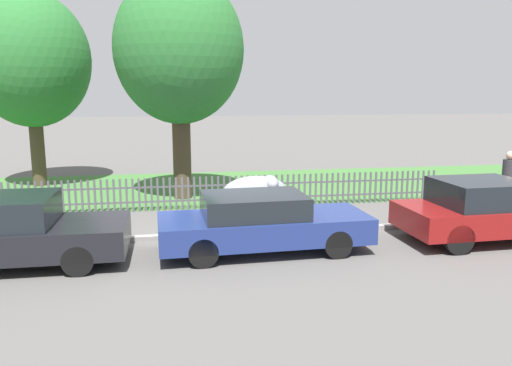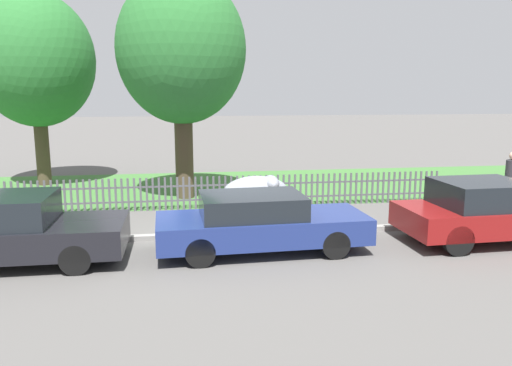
{
  "view_description": "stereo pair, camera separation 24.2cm",
  "coord_description": "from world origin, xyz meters",
  "px_view_note": "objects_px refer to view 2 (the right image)",
  "views": [
    {
      "loc": [
        -1.18,
        -11.26,
        3.4
      ],
      "look_at": [
        0.88,
        1.07,
        1.1
      ],
      "focal_mm": 35.0,
      "sensor_mm": 36.0,
      "label": 1
    },
    {
      "loc": [
        -0.95,
        -11.3,
        3.4
      ],
      "look_at": [
        0.88,
        1.07,
        1.1
      ],
      "focal_mm": 35.0,
      "sensor_mm": 36.0,
      "label": 2
    }
  ],
  "objects_px": {
    "parked_car_navy_estate": "(486,211)",
    "tree_behind_motorcycle": "(181,51)",
    "covered_motorcycle": "(257,192)",
    "parked_car_silver_hatchback": "(5,230)",
    "parked_car_black_saloon": "(259,222)",
    "tree_nearest_kerb": "(36,61)",
    "pedestrian_near_fence": "(512,180)"
  },
  "relations": [
    {
      "from": "parked_car_black_saloon",
      "to": "pedestrian_near_fence",
      "type": "height_order",
      "value": "pedestrian_near_fence"
    },
    {
      "from": "tree_nearest_kerb",
      "to": "pedestrian_near_fence",
      "type": "distance_m",
      "value": 15.95
    },
    {
      "from": "parked_car_navy_estate",
      "to": "tree_behind_motorcycle",
      "type": "bearing_deg",
      "value": 137.32
    },
    {
      "from": "parked_car_navy_estate",
      "to": "parked_car_black_saloon",
      "type": "bearing_deg",
      "value": 177.95
    },
    {
      "from": "covered_motorcycle",
      "to": "parked_car_black_saloon",
      "type": "bearing_deg",
      "value": -100.27
    },
    {
      "from": "parked_car_black_saloon",
      "to": "tree_nearest_kerb",
      "type": "relative_size",
      "value": 0.66
    },
    {
      "from": "parked_car_silver_hatchback",
      "to": "parked_car_black_saloon",
      "type": "bearing_deg",
      "value": 0.25
    },
    {
      "from": "parked_car_silver_hatchback",
      "to": "tree_behind_motorcycle",
      "type": "height_order",
      "value": "tree_behind_motorcycle"
    },
    {
      "from": "parked_car_silver_hatchback",
      "to": "covered_motorcycle",
      "type": "distance_m",
      "value": 6.32
    },
    {
      "from": "parked_car_black_saloon",
      "to": "covered_motorcycle",
      "type": "height_order",
      "value": "parked_car_black_saloon"
    },
    {
      "from": "covered_motorcycle",
      "to": "tree_behind_motorcycle",
      "type": "xyz_separation_m",
      "value": [
        -1.96,
        2.79,
        3.95
      ]
    },
    {
      "from": "pedestrian_near_fence",
      "to": "tree_behind_motorcycle",
      "type": "bearing_deg",
      "value": -127.9
    },
    {
      "from": "parked_car_navy_estate",
      "to": "tree_behind_motorcycle",
      "type": "relative_size",
      "value": 0.58
    },
    {
      "from": "pedestrian_near_fence",
      "to": "tree_nearest_kerb",
      "type": "bearing_deg",
      "value": -131.02
    },
    {
      "from": "parked_car_navy_estate",
      "to": "tree_nearest_kerb",
      "type": "height_order",
      "value": "tree_nearest_kerb"
    },
    {
      "from": "parked_car_silver_hatchback",
      "to": "tree_behind_motorcycle",
      "type": "xyz_separation_m",
      "value": [
        3.55,
        5.89,
        3.94
      ]
    },
    {
      "from": "parked_car_black_saloon",
      "to": "parked_car_navy_estate",
      "type": "height_order",
      "value": "parked_car_navy_estate"
    },
    {
      "from": "tree_nearest_kerb",
      "to": "parked_car_black_saloon",
      "type": "bearing_deg",
      "value": -53.17
    },
    {
      "from": "covered_motorcycle",
      "to": "parked_car_silver_hatchback",
      "type": "bearing_deg",
      "value": -153.18
    },
    {
      "from": "covered_motorcycle",
      "to": "pedestrian_near_fence",
      "type": "distance_m",
      "value": 6.99
    },
    {
      "from": "parked_car_navy_estate",
      "to": "tree_nearest_kerb",
      "type": "bearing_deg",
      "value": 141.31
    },
    {
      "from": "tree_nearest_kerb",
      "to": "tree_behind_motorcycle",
      "type": "height_order",
      "value": "tree_behind_motorcycle"
    },
    {
      "from": "parked_car_black_saloon",
      "to": "tree_nearest_kerb",
      "type": "distance_m",
      "value": 11.76
    },
    {
      "from": "parked_car_black_saloon",
      "to": "pedestrian_near_fence",
      "type": "xyz_separation_m",
      "value": [
        7.34,
        2.1,
        0.36
      ]
    },
    {
      "from": "parked_car_navy_estate",
      "to": "pedestrian_near_fence",
      "type": "relative_size",
      "value": 2.24
    },
    {
      "from": "parked_car_black_saloon",
      "to": "covered_motorcycle",
      "type": "bearing_deg",
      "value": 80.05
    },
    {
      "from": "pedestrian_near_fence",
      "to": "parked_car_navy_estate",
      "type": "bearing_deg",
      "value": -60.01
    },
    {
      "from": "parked_car_navy_estate",
      "to": "tree_behind_motorcycle",
      "type": "height_order",
      "value": "tree_behind_motorcycle"
    },
    {
      "from": "parked_car_silver_hatchback",
      "to": "parked_car_navy_estate",
      "type": "xyz_separation_m",
      "value": [
        10.31,
        0.03,
        0.02
      ]
    },
    {
      "from": "parked_car_navy_estate",
      "to": "pedestrian_near_fence",
      "type": "distance_m",
      "value": 3.01
    },
    {
      "from": "parked_car_silver_hatchback",
      "to": "tree_behind_motorcycle",
      "type": "relative_size",
      "value": 0.65
    },
    {
      "from": "tree_nearest_kerb",
      "to": "parked_car_silver_hatchback",
      "type": "bearing_deg",
      "value": -80.05
    }
  ]
}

